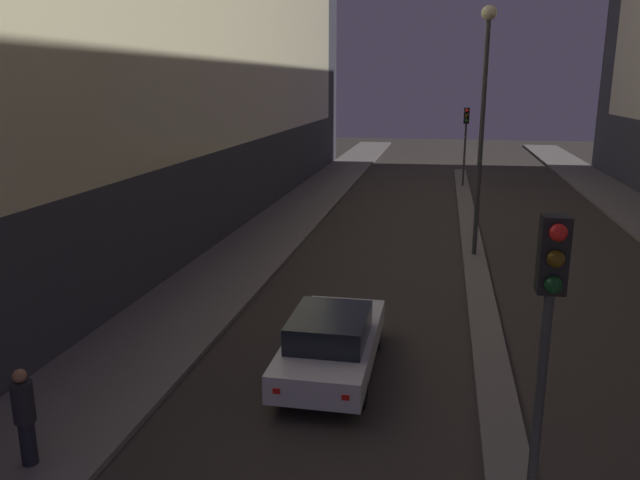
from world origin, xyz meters
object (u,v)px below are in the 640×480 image
(traffic_light_mid, at_px, (466,129))
(car_left_lane, at_px, (332,341))
(traffic_light_near, at_px, (548,318))
(street_lamp, at_px, (484,94))
(pedestrian_on_left_sidewalk, at_px, (25,414))

(traffic_light_mid, relative_size, car_left_lane, 1.00)
(traffic_light_mid, bearing_deg, car_left_lane, -97.67)
(traffic_light_near, relative_size, street_lamp, 0.54)
(traffic_light_near, relative_size, car_left_lane, 1.00)
(street_lamp, bearing_deg, traffic_light_mid, 90.00)
(traffic_light_mid, bearing_deg, traffic_light_near, -90.00)
(traffic_light_mid, height_order, pedestrian_on_left_sidewalk, traffic_light_mid)
(street_lamp, height_order, car_left_lane, street_lamp)
(pedestrian_on_left_sidewalk, bearing_deg, traffic_light_mid, 75.69)
(traffic_light_near, distance_m, pedestrian_on_left_sidewalk, 7.96)
(traffic_light_near, xyz_separation_m, traffic_light_mid, (0.00, 30.26, 0.00))
(traffic_light_mid, bearing_deg, pedestrian_on_left_sidewalk, -104.31)
(car_left_lane, distance_m, pedestrian_on_left_sidewalk, 6.01)
(car_left_lane, xyz_separation_m, pedestrian_on_left_sidewalk, (-4.15, -4.34, 0.26))
(traffic_light_near, height_order, street_lamp, street_lamp)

